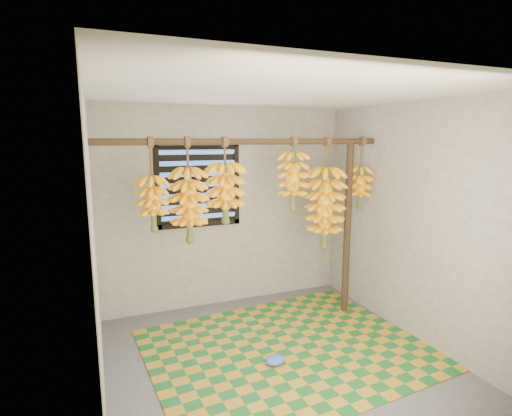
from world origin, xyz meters
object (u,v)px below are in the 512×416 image
banana_bunch_c (225,193)px  banana_bunch_b (189,205)px  plastic_bag (275,360)px  banana_bunch_e (325,208)px  banana_bunch_f (360,188)px  support_post (347,229)px  banana_bunch_a (153,203)px  woven_mat (288,349)px  banana_bunch_d (293,181)px

banana_bunch_c → banana_bunch_b: bearing=-180.0°
plastic_bag → banana_bunch_e: bearing=38.4°
banana_bunch_c → banana_bunch_f: bearing=0.0°
support_post → banana_bunch_a: (-2.18, 0.00, 0.44)m
woven_mat → banana_bunch_e: bearing=37.1°
support_post → plastic_bag: support_post is taller
banana_bunch_a → banana_bunch_f: (2.33, 0.00, 0.04)m
support_post → banana_bunch_c: 1.55m
woven_mat → banana_bunch_a: size_ratio=2.97×
banana_bunch_b → banana_bunch_f: (1.99, 0.00, 0.08)m
support_post → banana_bunch_b: bearing=-180.0°
woven_mat → banana_bunch_f: banana_bunch_f is taller
support_post → banana_bunch_a: banana_bunch_a is taller
woven_mat → banana_bunch_c: (-0.44, 0.54, 1.49)m
plastic_bag → banana_bunch_a: size_ratio=0.22×
support_post → banana_bunch_c: banana_bunch_c is taller
support_post → banana_bunch_f: size_ratio=2.42×
banana_bunch_c → banana_bunch_d: 0.76m
banana_bunch_b → woven_mat: bearing=-33.7°
banana_bunch_a → banana_bunch_c: 0.71m
plastic_bag → banana_bunch_d: size_ratio=0.25×
banana_bunch_c → woven_mat: bearing=-50.7°
support_post → banana_bunch_d: size_ratio=2.56×
support_post → plastic_bag: (-1.25, -0.75, -0.95)m
banana_bunch_e → support_post: bearing=0.0°
woven_mat → banana_bunch_a: (-1.15, 0.54, 1.43)m
woven_mat → banana_bunch_b: (-0.81, 0.54, 1.39)m
banana_bunch_b → banana_bunch_c: bearing=0.0°
support_post → banana_bunch_a: 2.22m
banana_bunch_a → banana_bunch_d: size_ratio=1.13×
support_post → banana_bunch_f: (0.15, 0.00, 0.48)m
support_post → banana_bunch_d: 0.92m
support_post → banana_bunch_f: banana_bunch_f is taller
plastic_bag → banana_bunch_d: bearing=54.2°
banana_bunch_a → banana_bunch_e: bearing=-0.0°
plastic_bag → banana_bunch_c: (-0.21, 0.75, 1.44)m
plastic_bag → banana_bunch_e: 1.71m
banana_bunch_b → banana_bunch_e: (1.53, 0.00, -0.13)m
banana_bunch_e → banana_bunch_b: bearing=-180.0°
banana_bunch_d → support_post: bearing=0.0°
banana_bunch_d → banana_bunch_e: bearing=0.0°
banana_bunch_c → banana_bunch_e: (1.16, 0.00, -0.23)m
support_post → banana_bunch_d: (-0.71, 0.00, 0.58)m
banana_bunch_d → banana_bunch_e: same height
woven_mat → banana_bunch_a: 1.92m
banana_bunch_b → banana_bunch_f: bearing=0.0°
banana_bunch_a → banana_bunch_b: same height
banana_bunch_a → banana_bunch_c: size_ratio=1.03×
plastic_bag → banana_bunch_e: size_ratio=0.16×
support_post → woven_mat: 1.53m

